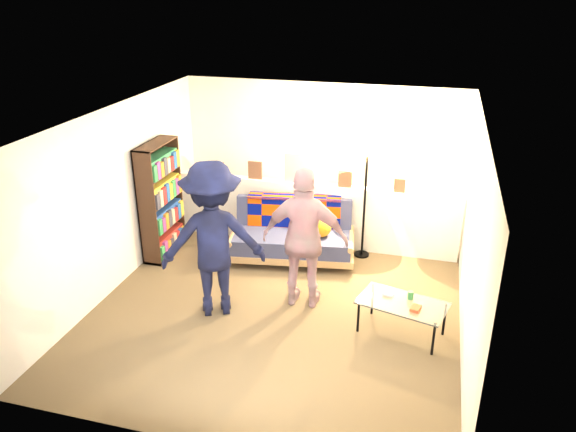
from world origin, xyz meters
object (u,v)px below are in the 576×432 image
object	(u,v)px
futon_sofa	(294,235)
coffee_table	(403,305)
floor_lamp	(366,182)
bookshelf	(161,204)
person_right	(305,239)
person_left	(213,239)

from	to	relation	value
futon_sofa	coffee_table	world-z (taller)	futon_sofa
futon_sofa	floor_lamp	xyz separation A→B (m)	(0.98, 0.36, 0.80)
coffee_table	bookshelf	bearing A→B (deg)	162.02
futon_sofa	person_right	size ratio (longest dim) A/B	1.05
futon_sofa	coffee_table	distance (m)	2.31
coffee_table	person_right	bearing A→B (deg)	164.64
floor_lamp	person_right	xyz separation A→B (m)	(-0.52, -1.56, -0.25)
bookshelf	coffee_table	size ratio (longest dim) A/B	1.56
coffee_table	floor_lamp	world-z (taller)	floor_lamp
futon_sofa	floor_lamp	size ratio (longest dim) A/B	1.17
coffee_table	person_left	bearing A→B (deg)	-177.77
bookshelf	coffee_table	xyz separation A→B (m)	(3.65, -1.18, -0.41)
bookshelf	coffee_table	bearing A→B (deg)	-17.98
bookshelf	person_right	distance (m)	2.53
person_left	futon_sofa	bearing A→B (deg)	-133.92
futon_sofa	person_left	size ratio (longest dim) A/B	0.98
bookshelf	floor_lamp	size ratio (longest dim) A/B	1.05
bookshelf	person_right	bearing A→B (deg)	-19.33
floor_lamp	person_left	distance (m)	2.54
bookshelf	person_right	size ratio (longest dim) A/B	0.94
person_left	floor_lamp	bearing A→B (deg)	-152.43
coffee_table	person_right	size ratio (longest dim) A/B	0.60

